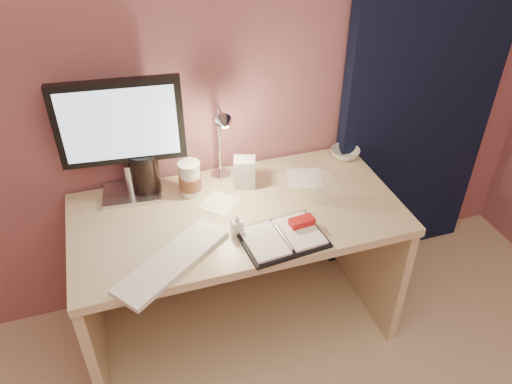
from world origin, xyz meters
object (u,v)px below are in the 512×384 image
object	(u,v)px
clear_cup	(320,188)
product_box	(245,173)
desk_lamp	(226,140)
keyboard	(173,261)
planner	(284,236)
desk	(234,240)
bowl	(345,153)
dark_jar	(145,174)
monitor	(121,130)
coffee_cup	(190,179)
lotion_bottle	(237,224)

from	to	relation	value
clear_cup	product_box	distance (m)	0.35
desk_lamp	product_box	bearing A→B (deg)	-2.78
keyboard	desk_lamp	world-z (taller)	desk_lamp
keyboard	planner	bearing A→B (deg)	-36.27
desk	bowl	bearing A→B (deg)	15.95
keyboard	bowl	size ratio (longest dim) A/B	3.46
dark_jar	product_box	world-z (taller)	dark_jar
monitor	keyboard	distance (m)	0.59
coffee_cup	dark_jar	size ratio (longest dim) A/B	0.87
coffee_cup	clear_cup	world-z (taller)	coffee_cup
clear_cup	keyboard	bearing A→B (deg)	-164.40
keyboard	clear_cup	size ratio (longest dim) A/B	3.66
monitor	dark_jar	distance (m)	0.24
planner	clear_cup	world-z (taller)	clear_cup
keyboard	desk_lamp	xyz separation A→B (m)	(0.33, 0.41, 0.24)
desk	clear_cup	world-z (taller)	clear_cup
desk	coffee_cup	size ratio (longest dim) A/B	8.73
bowl	product_box	xyz separation A→B (m)	(-0.54, -0.08, 0.05)
coffee_cup	desk_lamp	bearing A→B (deg)	-2.30
clear_cup	product_box	world-z (taller)	product_box
clear_cup	product_box	size ratio (longest dim) A/B	0.95
coffee_cup	product_box	xyz separation A→B (m)	(0.25, -0.02, -0.00)
bowl	desk	bearing A→B (deg)	-164.05
dark_jar	clear_cup	bearing A→B (deg)	-23.18
keyboard	bowl	bearing A→B (deg)	-9.67
desk	dark_jar	bearing A→B (deg)	151.26
dark_jar	product_box	xyz separation A→B (m)	(0.43, -0.09, -0.02)
desk	dark_jar	world-z (taller)	dark_jar
coffee_cup	dark_jar	distance (m)	0.20
lotion_bottle	product_box	size ratio (longest dim) A/B	0.65
desk	lotion_bottle	distance (m)	0.35
desk	desk_lamp	bearing A→B (deg)	86.12
coffee_cup	lotion_bottle	world-z (taller)	coffee_cup
dark_jar	desk	bearing A→B (deg)	-28.74
keyboard	planner	world-z (taller)	planner
clear_cup	product_box	bearing A→B (deg)	142.77
clear_cup	bowl	world-z (taller)	clear_cup
keyboard	product_box	world-z (taller)	product_box
planner	dark_jar	xyz separation A→B (m)	(-0.47, 0.49, 0.08)
coffee_cup	dark_jar	bearing A→B (deg)	157.52
product_box	monitor	bearing A→B (deg)	-172.08
clear_cup	bowl	xyz separation A→B (m)	(0.27, 0.29, -0.05)
bowl	dark_jar	bearing A→B (deg)	179.41
desk	keyboard	size ratio (longest dim) A/B	2.82
coffee_cup	keyboard	bearing A→B (deg)	-110.68
lotion_bottle	planner	bearing A→B (deg)	-28.17
coffee_cup	planner	bearing A→B (deg)	-55.04
clear_cup	planner	bearing A→B (deg)	-141.49
monitor	dark_jar	xyz separation A→B (m)	(0.07, 0.01, -0.23)
desk_lamp	coffee_cup	bearing A→B (deg)	-178.41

